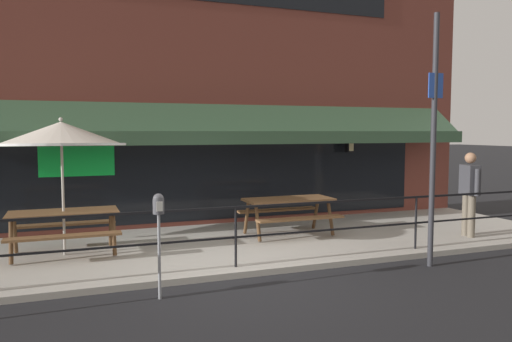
# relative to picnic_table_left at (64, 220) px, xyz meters

# --- Properties ---
(ground_plane) EXTENTS (120.00, 120.00, 0.00)m
(ground_plane) POSITION_rel_picnic_table_left_xyz_m (2.53, -2.08, -0.71)
(ground_plane) COLOR black
(patio_deck) EXTENTS (15.00, 4.00, 0.10)m
(patio_deck) POSITION_rel_picnic_table_left_xyz_m (2.53, -0.08, -0.66)
(patio_deck) COLOR #ADA89E
(patio_deck) RESTS_ON ground
(restaurant_building) EXTENTS (15.00, 1.60, 8.30)m
(restaurant_building) POSITION_rel_picnic_table_left_xyz_m (2.53, 2.15, 3.41)
(restaurant_building) COLOR brown
(restaurant_building) RESTS_ON ground
(patio_railing) EXTENTS (13.84, 0.04, 0.97)m
(patio_railing) POSITION_rel_picnic_table_left_xyz_m (2.53, -1.78, 0.09)
(patio_railing) COLOR black
(patio_railing) RESTS_ON patio_deck
(picnic_table_left) EXTENTS (1.80, 1.42, 0.76)m
(picnic_table_left) POSITION_rel_picnic_table_left_xyz_m (0.00, 0.00, 0.00)
(picnic_table_left) COLOR brown
(picnic_table_left) RESTS_ON patio_deck
(picnic_table_centre) EXTENTS (1.80, 1.42, 0.76)m
(picnic_table_centre) POSITION_rel_picnic_table_left_xyz_m (4.31, 0.13, 0.00)
(picnic_table_centre) COLOR brown
(picnic_table_centre) RESTS_ON patio_deck
(patio_umbrella_left) EXTENTS (2.14, 2.14, 2.38)m
(patio_umbrella_left) POSITION_rel_picnic_table_left_xyz_m (-0.00, 0.01, 1.47)
(patio_umbrella_left) COLOR #B7B2A8
(patio_umbrella_left) RESTS_ON patio_deck
(pedestrian_walking) EXTENTS (0.32, 0.61, 1.71)m
(pedestrian_walking) POSITION_rel_picnic_table_left_xyz_m (7.69, -1.27, 0.35)
(pedestrian_walking) COLOR #665B4C
(pedestrian_walking) RESTS_ON patio_deck
(parking_meter_far) EXTENTS (0.15, 0.16, 1.42)m
(parking_meter_far) POSITION_rel_picnic_table_left_xyz_m (1.19, -2.57, 0.44)
(parking_meter_far) COLOR gray
(parking_meter_far) RESTS_ON ground
(street_sign_pole) EXTENTS (0.28, 0.09, 4.13)m
(street_sign_pole) POSITION_rel_picnic_table_left_xyz_m (5.68, -2.53, 1.42)
(street_sign_pole) COLOR #2D2D33
(street_sign_pole) RESTS_ON ground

